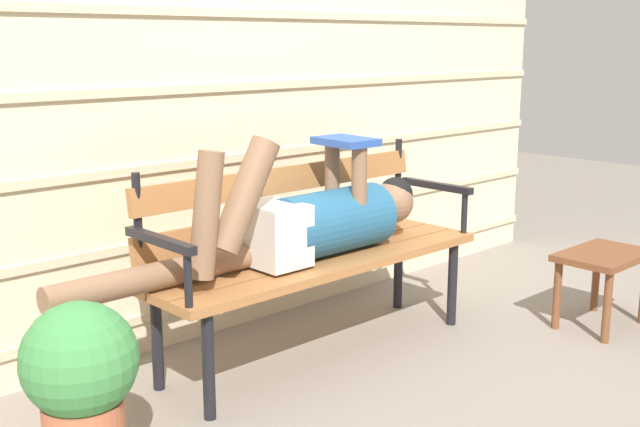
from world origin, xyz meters
TOP-DOWN VIEW (x-y plane):
  - ground_plane at (0.00, 0.00)m, footprint 12.00×12.00m
  - house_siding at (0.00, 0.64)m, footprint 4.50×0.08m
  - park_bench at (-0.00, 0.16)m, footprint 1.57×0.44m
  - reclining_person at (-0.07, 0.10)m, footprint 1.71×0.27m
  - footstool at (1.18, -0.56)m, footprint 0.45×0.30m
  - potted_plant at (-1.21, -0.17)m, footprint 0.34×0.34m

SIDE VIEW (x-z plane):
  - ground_plane at x=0.00m, z-range 0.00..0.00m
  - footstool at x=1.18m, z-range 0.11..0.47m
  - potted_plant at x=-1.21m, z-range 0.04..0.61m
  - park_bench at x=0.00m, z-range 0.05..0.89m
  - reclining_person at x=-0.07m, z-range 0.32..0.86m
  - house_siding at x=0.00m, z-range 0.00..2.21m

